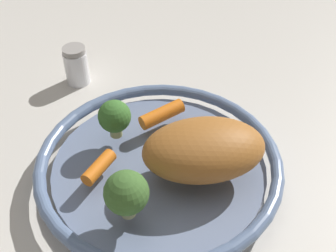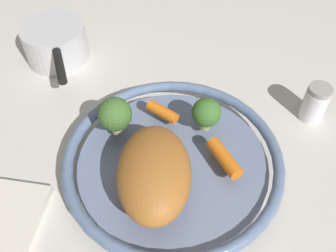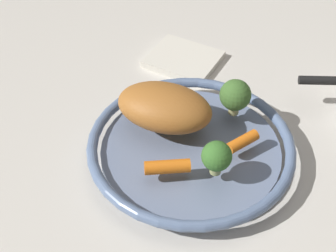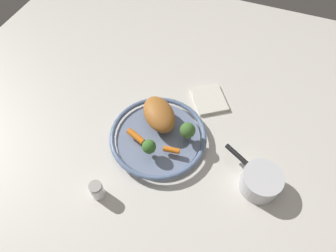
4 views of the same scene
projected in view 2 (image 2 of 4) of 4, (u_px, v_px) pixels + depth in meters
The scene contains 9 objects.
ground_plane at pixel (173, 170), 0.61m from camera, with size 1.92×1.92×0.00m, color beige.
serving_bowl at pixel (173, 162), 0.60m from camera, with size 0.34×0.34×0.04m.
roast_chicken_piece at pixel (154, 173), 0.52m from camera, with size 0.16×0.10×0.07m, color #A66329.
baby_carrot_right at pixel (224, 158), 0.56m from camera, with size 0.02×0.02×0.07m, color orange.
baby_carrot_near_rim at pixel (163, 112), 0.63m from camera, with size 0.02×0.02×0.06m, color orange.
broccoli_floret_large at pixel (209, 115), 0.59m from camera, with size 0.05×0.05×0.06m.
broccoli_floret_edge at pixel (115, 115), 0.58m from camera, with size 0.05×0.05×0.07m.
salt_shaker at pixel (315, 103), 0.66m from camera, with size 0.04×0.04×0.07m.
saucepan at pixel (56, 43), 0.77m from camera, with size 0.14×0.20×0.07m.
Camera 2 is at (-0.26, -0.23, 0.51)m, focal length 40.55 mm.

